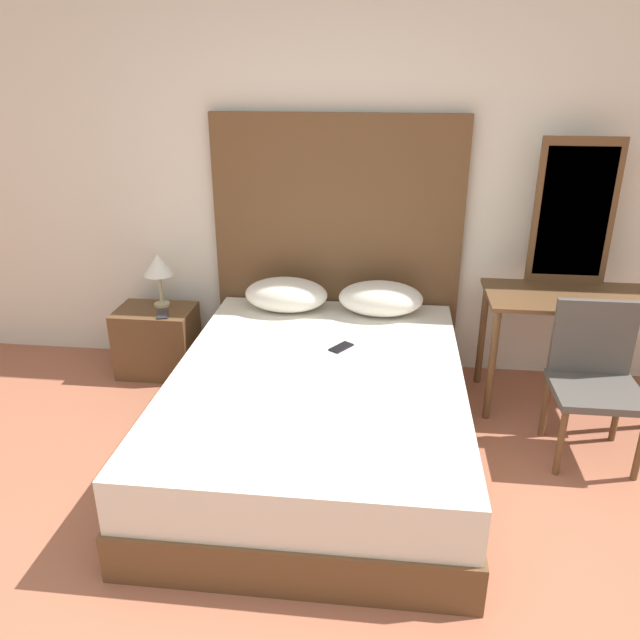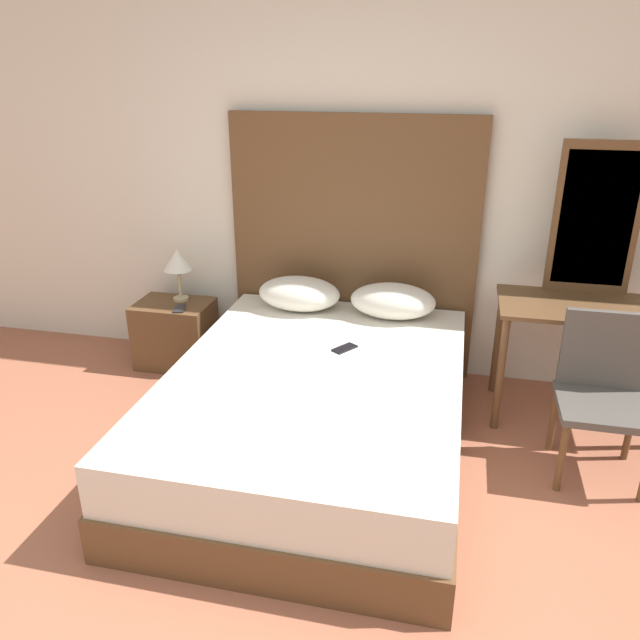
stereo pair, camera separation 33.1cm
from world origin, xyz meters
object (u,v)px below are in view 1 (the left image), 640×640
bed (318,412)px  vanity_desk (570,314)px  phone_on_bed (341,347)px  table_lamp (158,266)px  phone_on_nightstand (163,314)px  chair (595,372)px  nightstand (158,341)px

bed → vanity_desk: bearing=25.6°
phone_on_bed → table_lamp: (-1.29, 0.61, 0.24)m
phone_on_bed → phone_on_nightstand: size_ratio=1.00×
phone_on_bed → chair: size_ratio=0.19×
bed → table_lamp: (-1.19, 0.91, 0.50)m
phone_on_nightstand → phone_on_bed: bearing=-19.8°
nightstand → vanity_desk: (2.67, -0.14, 0.38)m
phone_on_bed → nightstand: phone_on_bed is taller
bed → phone_on_bed: (0.10, 0.30, 0.26)m
phone_on_bed → table_lamp: size_ratio=0.44×
chair → nightstand: bearing=166.6°
phone_on_nightstand → table_lamp: bearing=110.6°
phone_on_bed → nightstand: 1.45m
phone_on_nightstand → chair: (2.60, -0.55, 0.01)m
phone_on_bed → vanity_desk: vanity_desk is taller
phone_on_bed → phone_on_nightstand: 1.30m
phone_on_nightstand → vanity_desk: (2.57, -0.05, 0.14)m
nightstand → chair: 2.78m
nightstand → chair: size_ratio=0.61×
table_lamp → bed: bearing=-37.5°
table_lamp → chair: bearing=-15.0°
nightstand → vanity_desk: bearing=-3.0°
phone_on_nightstand → chair: chair is taller
phone_on_bed → table_lamp: bearing=154.7°
nightstand → phone_on_nightstand: phone_on_nightstand is taller
nightstand → chair: (2.69, -0.64, 0.25)m
table_lamp → vanity_desk: bearing=-4.7°
bed → phone_on_bed: bearing=71.4°
phone_on_bed → nightstand: (-1.32, 0.53, -0.27)m
bed → phone_on_nightstand: bearing=146.6°
table_lamp → phone_on_bed: bearing=-25.3°
nightstand → phone_on_nightstand: bearing=-45.0°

